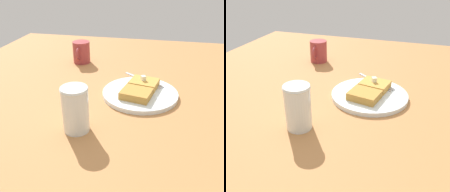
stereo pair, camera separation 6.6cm
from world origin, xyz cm
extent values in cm
cube|color=#B07542|center=(0.00, 0.00, 1.49)|extent=(120.62, 120.62, 2.99)
cylinder|color=white|center=(3.74, 10.02, 3.63)|extent=(22.70, 22.70, 1.29)
torus|color=gray|center=(3.74, 10.02, 3.88)|extent=(22.70, 22.70, 0.80)
cube|color=gold|center=(0.04, 10.79, 5.38)|extent=(8.56, 9.61, 2.19)
cube|color=#B58338|center=(7.44, 9.26, 5.38)|extent=(8.56, 9.61, 2.19)
cube|color=#EFEAC7|center=(-0.35, 10.49, 7.21)|extent=(1.93, 1.88, 1.47)
cube|color=silver|center=(-6.57, 7.69, 4.46)|extent=(6.73, 8.54, 0.36)
cube|color=silver|center=(-2.73, 12.80, 4.46)|extent=(3.44, 3.56, 0.36)
cube|color=silver|center=(-1.58, 15.70, 4.46)|extent=(2.18, 2.75, 0.36)
cube|color=silver|center=(-1.14, 15.37, 4.46)|extent=(2.18, 2.75, 0.36)
cube|color=silver|center=(-0.70, 15.04, 4.46)|extent=(2.18, 2.75, 0.36)
cube|color=silver|center=(-0.26, 14.70, 4.46)|extent=(2.18, 2.75, 0.36)
cylinder|color=#552710|center=(24.39, -3.02, 7.08)|extent=(5.75, 5.75, 8.18)
cylinder|color=silver|center=(24.39, -3.02, 8.63)|extent=(6.26, 6.26, 11.29)
torus|color=silver|center=(24.39, -3.02, 13.83)|extent=(6.50, 6.50, 0.50)
cylinder|color=#9D373A|center=(-20.44, -16.19, 7.25)|extent=(6.72, 6.72, 8.52)
torus|color=#9D373A|center=(-16.86, -16.19, 7.68)|extent=(5.16, 0.90, 5.16)
camera|label=1|loc=(71.19, 15.47, 38.56)|focal=40.00mm
camera|label=2|loc=(69.47, 21.84, 38.56)|focal=40.00mm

